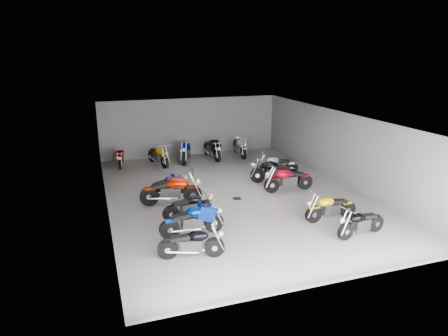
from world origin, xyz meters
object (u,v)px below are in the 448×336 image
(motorcycle_right_e, at_px, (274,172))
(motorcycle_right_f, at_px, (276,165))
(motorcycle_right_b, at_px, (330,207))
(motorcycle_back_b, at_px, (158,155))
(motorcycle_left_e, at_px, (169,186))
(motorcycle_left_a, at_px, (192,243))
(motorcycle_left_b, at_px, (193,220))
(motorcycle_left_d, at_px, (172,190))
(motorcycle_right_d, at_px, (288,179))
(drain_grate, at_px, (237,198))
(motorcycle_right_a, at_px, (361,223))
(motorcycle_back_c, at_px, (186,151))
(motorcycle_back_e, at_px, (240,146))
(motorcycle_back_a, at_px, (121,158))
(motorcycle_back_d, at_px, (212,149))
(motorcycle_left_c, at_px, (189,206))

(motorcycle_right_e, distance_m, motorcycle_right_f, 1.19)
(motorcycle_right_b, xyz_separation_m, motorcycle_back_b, (-4.50, 8.91, 0.05))
(motorcycle_left_e, bearing_deg, motorcycle_back_b, 160.96)
(motorcycle_left_a, relative_size, motorcycle_left_b, 0.89)
(motorcycle_left_e, height_order, motorcycle_back_b, motorcycle_back_b)
(motorcycle_left_d, height_order, motorcycle_right_e, motorcycle_left_d)
(motorcycle_left_d, distance_m, motorcycle_right_d, 4.95)
(drain_grate, xyz_separation_m, motorcycle_right_a, (2.58, -4.41, 0.45))
(motorcycle_right_e, bearing_deg, drain_grate, 144.43)
(motorcycle_right_a, height_order, motorcycle_back_c, motorcycle_back_c)
(motorcycle_left_d, xyz_separation_m, motorcycle_left_e, (0.06, 0.96, -0.13))
(drain_grate, distance_m, motorcycle_left_a, 5.00)
(motorcycle_back_c, xyz_separation_m, motorcycle_back_e, (3.14, 0.15, -0.02))
(motorcycle_back_a, bearing_deg, motorcycle_left_d, 112.58)
(motorcycle_back_d, relative_size, motorcycle_back_e, 1.02)
(motorcycle_left_c, bearing_deg, motorcycle_left_b, -16.37)
(motorcycle_right_a, relative_size, motorcycle_right_f, 0.93)
(motorcycle_back_a, distance_m, motorcycle_back_e, 6.52)
(motorcycle_left_d, relative_size, motorcycle_right_a, 1.26)
(motorcycle_left_b, bearing_deg, motorcycle_back_d, 156.59)
(motorcycle_left_e, height_order, motorcycle_right_f, motorcycle_right_f)
(motorcycle_left_a, relative_size, motorcycle_right_e, 0.91)
(motorcycle_left_a, height_order, motorcycle_left_d, motorcycle_left_d)
(motorcycle_left_b, bearing_deg, drain_grate, 134.03)
(motorcycle_left_a, height_order, motorcycle_left_e, motorcycle_left_a)
(motorcycle_right_a, bearing_deg, motorcycle_left_e, 33.87)
(motorcycle_right_a, bearing_deg, motorcycle_right_d, -5.62)
(motorcycle_right_d, distance_m, motorcycle_back_a, 8.85)
(motorcycle_right_f, bearing_deg, motorcycle_right_a, -169.46)
(motorcycle_back_e, bearing_deg, motorcycle_right_d, 93.68)
(motorcycle_back_c, bearing_deg, motorcycle_right_d, 137.21)
(motorcycle_left_b, xyz_separation_m, motorcycle_back_c, (1.88, 8.79, 0.05))
(motorcycle_right_a, bearing_deg, motorcycle_back_a, 23.04)
(drain_grate, bearing_deg, motorcycle_right_a, -59.63)
(motorcycle_right_a, xyz_separation_m, motorcycle_back_c, (-3.20, 10.55, 0.11))
(drain_grate, xyz_separation_m, motorcycle_right_e, (2.28, 1.33, 0.53))
(motorcycle_right_d, bearing_deg, motorcycle_right_f, -10.60)
(motorcycle_left_c, distance_m, motorcycle_left_d, 1.56)
(motorcycle_right_b, relative_size, motorcycle_back_b, 0.93)
(motorcycle_left_b, relative_size, motorcycle_back_e, 0.93)
(motorcycle_left_b, xyz_separation_m, motorcycle_back_b, (0.35, 8.53, 0.01))
(motorcycle_left_c, xyz_separation_m, motorcycle_right_e, (4.55, 2.62, 0.08))
(motorcycle_right_b, distance_m, motorcycle_back_e, 9.32)
(motorcycle_right_f, relative_size, motorcycle_back_c, 0.90)
(motorcycle_left_a, distance_m, motorcycle_left_c, 2.83)
(motorcycle_left_e, xyz_separation_m, motorcycle_back_d, (3.41, 5.03, 0.11))
(motorcycle_left_a, xyz_separation_m, motorcycle_left_c, (0.61, 2.76, -0.00))
(motorcycle_left_a, relative_size, motorcycle_left_d, 0.80)
(motorcycle_left_c, xyz_separation_m, motorcycle_back_b, (0.13, 7.18, 0.06))
(motorcycle_left_c, xyz_separation_m, motorcycle_right_b, (4.62, -1.74, 0.02))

